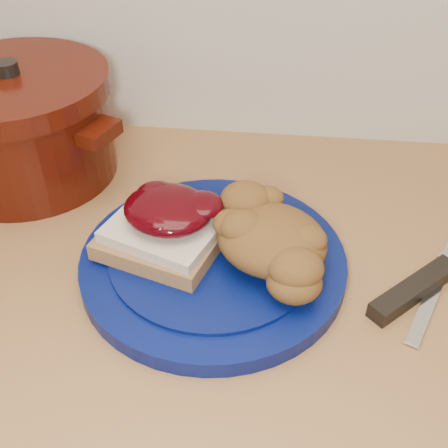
# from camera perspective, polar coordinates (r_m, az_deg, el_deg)

# --- Properties ---
(plate) EXTENTS (0.39, 0.39, 0.02)m
(plate) POSITION_cam_1_polar(r_m,az_deg,el_deg) (0.64, -1.10, -3.86)
(plate) COLOR #050F4E
(plate) RESTS_ON wood_countertop
(sandwich) EXTENTS (0.15, 0.14, 0.06)m
(sandwich) POSITION_cam_1_polar(r_m,az_deg,el_deg) (0.62, -5.97, -0.07)
(sandwich) COLOR olive
(sandwich) RESTS_ON plate
(stuffing_mound) EXTENTS (0.15, 0.14, 0.06)m
(stuffing_mound) POSITION_cam_1_polar(r_m,az_deg,el_deg) (0.60, 4.84, -1.58)
(stuffing_mound) COLOR brown
(stuffing_mound) RESTS_ON plate
(chef_knife) EXTENTS (0.26, 0.25, 0.02)m
(chef_knife) POSITION_cam_1_polar(r_m,az_deg,el_deg) (0.67, 21.06, -4.55)
(chef_knife) COLOR black
(chef_knife) RESTS_ON wood_countertop
(butter_knife) EXTENTS (0.09, 0.18, 0.00)m
(butter_knife) POSITION_cam_1_polar(r_m,az_deg,el_deg) (0.66, 20.67, -5.96)
(butter_knife) COLOR silver
(butter_knife) RESTS_ON wood_countertop
(dutch_oven) EXTENTS (0.32, 0.32, 0.16)m
(dutch_oven) POSITION_cam_1_polar(r_m,az_deg,el_deg) (0.81, -19.92, 9.49)
(dutch_oven) COLOR #380D05
(dutch_oven) RESTS_ON wood_countertop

